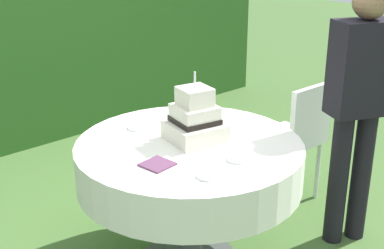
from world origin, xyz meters
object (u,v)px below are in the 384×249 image
(wedding_cake, at_px, (195,120))
(standing_person, at_px, (359,101))
(serving_plate_far, at_px, (238,159))
(serving_plate_left, at_px, (138,127))
(serving_plate_near, at_px, (208,176))
(garden_chair, at_px, (298,132))
(cake_table, at_px, (189,164))
(napkin_stack, at_px, (157,164))

(wedding_cake, distance_m, standing_person, 0.98)
(serving_plate_far, distance_m, serving_plate_left, 0.71)
(wedding_cake, distance_m, serving_plate_far, 0.37)
(serving_plate_near, distance_m, garden_chair, 1.36)
(cake_table, relative_size, garden_chair, 1.41)
(wedding_cake, bearing_deg, serving_plate_near, -124.63)
(cake_table, distance_m, serving_plate_left, 0.40)
(serving_plate_far, bearing_deg, serving_plate_left, 99.26)
(napkin_stack, distance_m, standing_person, 1.28)
(serving_plate_near, relative_size, garden_chair, 0.13)
(garden_chair, bearing_deg, wedding_cake, -177.92)
(cake_table, xyz_separation_m, garden_chair, (1.06, 0.05, -0.10))
(napkin_stack, relative_size, garden_chair, 0.16)
(cake_table, distance_m, serving_plate_far, 0.36)
(napkin_stack, distance_m, garden_chair, 1.40)
(standing_person, bearing_deg, napkin_stack, 163.51)
(cake_table, bearing_deg, napkin_stack, -161.15)
(serving_plate_near, xyz_separation_m, garden_chair, (1.27, 0.42, -0.24))
(wedding_cake, xyz_separation_m, garden_chair, (1.00, 0.04, -0.35))
(napkin_stack, bearing_deg, serving_plate_far, -33.66)
(standing_person, bearing_deg, serving_plate_left, 140.05)
(serving_plate_left, height_order, garden_chair, garden_chair)
(garden_chair, relative_size, standing_person, 0.56)
(wedding_cake, xyz_separation_m, serving_plate_near, (-0.27, -0.39, -0.11))
(cake_table, height_order, wedding_cake, wedding_cake)
(serving_plate_left, xyz_separation_m, standing_person, (0.99, -0.83, 0.15))
(cake_table, distance_m, wedding_cake, 0.25)
(garden_chair, distance_m, standing_person, 0.67)
(serving_plate_near, height_order, standing_person, standing_person)
(serving_plate_far, relative_size, serving_plate_left, 0.93)
(serving_plate_far, relative_size, standing_person, 0.07)
(serving_plate_near, bearing_deg, wedding_cake, 55.37)
(cake_table, distance_m, garden_chair, 1.07)
(serving_plate_near, height_order, serving_plate_left, same)
(serving_plate_near, relative_size, serving_plate_left, 0.94)
(wedding_cake, distance_m, serving_plate_near, 0.48)
(serving_plate_far, xyz_separation_m, garden_chair, (1.03, 0.39, -0.24))
(wedding_cake, height_order, serving_plate_left, wedding_cake)
(cake_table, height_order, napkin_stack, napkin_stack)
(wedding_cake, relative_size, serving_plate_far, 3.50)
(serving_plate_far, height_order, serving_plate_left, same)
(cake_table, bearing_deg, serving_plate_left, 102.27)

